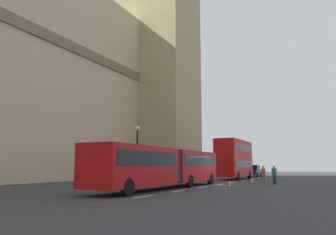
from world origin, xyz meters
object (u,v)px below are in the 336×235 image
(traffic_cone_west, at_px, (229,183))
(traffic_cone_middle, at_px, (252,180))
(pedestrian_near_cones, at_px, (264,175))
(double_decker_bus, at_px, (234,158))
(sedan_lead, at_px, (254,171))
(pedestrian_by_kerb, at_px, (274,174))
(street_lamp, at_px, (137,150))
(articulated_bus, at_px, (165,165))

(traffic_cone_west, distance_m, traffic_cone_middle, 6.93)
(pedestrian_near_cones, bearing_deg, traffic_cone_west, 139.45)
(double_decker_bus, xyz_separation_m, pedestrian_near_cones, (-13.40, -5.99, -1.80))
(sedan_lead, distance_m, pedestrian_by_kerb, 23.83)
(sedan_lead, relative_size, street_lamp, 0.83)
(sedan_lead, height_order, traffic_cone_middle, sedan_lead)
(double_decker_bus, relative_size, traffic_cone_west, 16.72)
(traffic_cone_west, xyz_separation_m, traffic_cone_middle, (6.92, -0.35, 0.00))
(articulated_bus, relative_size, street_lamp, 3.24)
(traffic_cone_middle, distance_m, street_lamp, 11.75)
(pedestrian_near_cones, relative_size, pedestrian_by_kerb, 1.00)
(traffic_cone_west, relative_size, pedestrian_near_cones, 0.34)
(sedan_lead, distance_m, traffic_cone_middle, 21.51)
(street_lamp, relative_size, pedestrian_near_cones, 3.12)
(traffic_cone_middle, height_order, pedestrian_by_kerb, pedestrian_by_kerb)
(traffic_cone_middle, bearing_deg, sedan_lead, 11.31)
(pedestrian_near_cones, bearing_deg, street_lamp, 106.97)
(articulated_bus, height_order, pedestrian_by_kerb, articulated_bus)
(street_lamp, bearing_deg, articulated_bus, -127.29)
(traffic_cone_middle, distance_m, pedestrian_by_kerb, 3.07)
(traffic_cone_west, height_order, traffic_cone_middle, same)
(traffic_cone_middle, xyz_separation_m, pedestrian_near_cones, (-4.30, -1.89, 0.63))
(sedan_lead, bearing_deg, double_decker_bus, -179.45)
(articulated_bus, bearing_deg, pedestrian_near_cones, -42.08)
(double_decker_bus, height_order, traffic_cone_west, double_decker_bus)
(traffic_cone_west, height_order, street_lamp, street_lamp)
(articulated_bus, xyz_separation_m, pedestrian_near_cones, (6.64, -5.99, -0.83))
(articulated_bus, xyz_separation_m, street_lamp, (3.43, 4.51, 1.31))
(street_lamp, bearing_deg, pedestrian_by_kerb, -62.68)
(street_lamp, height_order, pedestrian_near_cones, street_lamp)
(articulated_bus, height_order, double_decker_bus, double_decker_bus)
(articulated_bus, bearing_deg, traffic_cone_middle, -20.56)
(street_lamp, relative_size, pedestrian_by_kerb, 3.12)
(traffic_cone_west, distance_m, pedestrian_near_cones, 3.51)
(sedan_lead, distance_m, street_lamp, 29.00)
(street_lamp, bearing_deg, pedestrian_near_cones, -73.03)
(double_decker_bus, distance_m, pedestrian_by_kerb, 12.84)
(pedestrian_near_cones, bearing_deg, traffic_cone_middle, 23.76)
(double_decker_bus, relative_size, traffic_cone_middle, 16.72)
(articulated_bus, height_order, traffic_cone_middle, articulated_bus)
(street_lamp, bearing_deg, traffic_cone_west, -85.98)
(articulated_bus, relative_size, pedestrian_near_cones, 10.11)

